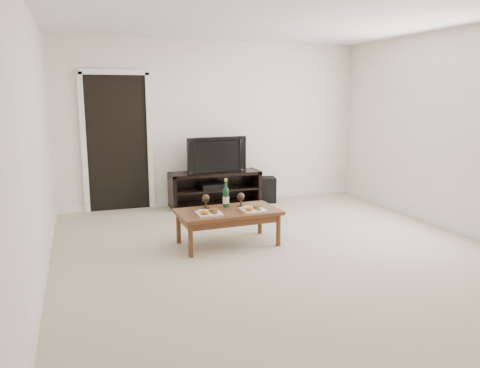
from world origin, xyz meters
name	(u,v)px	position (x,y,z in m)	size (l,w,h in m)	color
floor	(284,254)	(0.00, 0.00, 0.00)	(5.50, 5.50, 0.00)	beige
back_wall	(215,123)	(0.00, 2.77, 1.30)	(5.00, 0.04, 2.60)	white
ceiling	(288,9)	(0.00, 0.00, 2.62)	(5.00, 5.50, 0.04)	white
doorway	(117,144)	(-1.55, 2.73, 1.02)	(0.90, 0.02, 2.05)	black
media_console	(215,189)	(-0.08, 2.50, 0.28)	(1.45, 0.45, 0.55)	black
television	(215,154)	(-0.08, 2.50, 0.83)	(0.98, 0.13, 0.56)	black
av_receiver	(213,186)	(-0.12, 2.48, 0.33)	(0.40, 0.30, 0.08)	black
subwoofer	(267,190)	(0.80, 2.46, 0.21)	(0.28, 0.28, 0.42)	black
coffee_table	(228,227)	(-0.49, 0.53, 0.21)	(1.19, 0.65, 0.42)	brown
plate_left	(209,211)	(-0.75, 0.42, 0.45)	(0.27, 0.27, 0.07)	white
plate_right	(253,208)	(-0.22, 0.41, 0.45)	(0.27, 0.27, 0.07)	white
wine_bottle	(226,193)	(-0.46, 0.70, 0.59)	(0.07, 0.07, 0.35)	#0F371D
goblet_left	(206,201)	(-0.71, 0.72, 0.51)	(0.09, 0.09, 0.17)	#32271B
goblet_right	(241,199)	(-0.28, 0.67, 0.51)	(0.09, 0.09, 0.17)	#32271B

